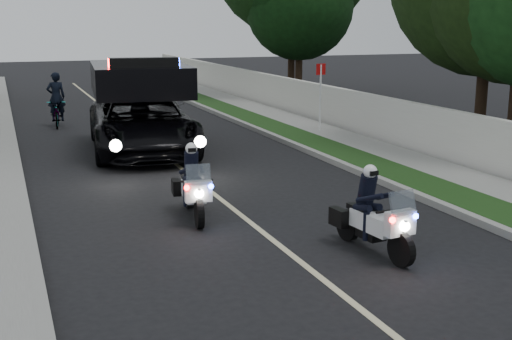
{
  "coord_description": "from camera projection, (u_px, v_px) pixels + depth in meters",
  "views": [
    {
      "loc": [
        -4.4,
        -8.45,
        3.88
      ],
      "look_at": [
        0.2,
        3.4,
        1.0
      ],
      "focal_mm": 46.43,
      "sensor_mm": 36.0,
      "label": 1
    }
  ],
  "objects": [
    {
      "name": "curb_left",
      "position": [
        18.0,
        166.0,
        17.72
      ],
      "size": [
        0.2,
        60.0,
        0.15
      ],
      "primitive_type": "cube",
      "color": "gray",
      "rests_on": "ground"
    },
    {
      "name": "tree_right_e",
      "position": [
        298.0,
        99.0,
        33.59
      ],
      "size": [
        6.53,
        6.53,
        8.93
      ],
      "primitive_type": null,
      "rotation": [
        0.0,
        0.0,
        -0.25
      ],
      "color": "black",
      "rests_on": "ground"
    },
    {
      "name": "bicycle",
      "position": [
        58.0,
        126.0,
        24.82
      ],
      "size": [
        0.85,
        1.96,
        0.99
      ],
      "primitive_type": "imported",
      "rotation": [
        0.0,
        0.0,
        -0.1
      ],
      "color": "black",
      "rests_on": "ground"
    },
    {
      "name": "sign_post",
      "position": [
        320.0,
        133.0,
        23.27
      ],
      "size": [
        0.46,
        0.46,
        2.52
      ],
      "primitive_type": null,
      "rotation": [
        0.0,
        0.0,
        0.18
      ],
      "color": "#B10C0D",
      "rests_on": "ground"
    },
    {
      "name": "police_moto_left",
      "position": [
        194.0,
        217.0,
        13.37
      ],
      "size": [
        0.85,
        1.84,
        1.51
      ],
      "primitive_type": null,
      "rotation": [
        0.0,
        0.0,
        -0.13
      ],
      "color": "white",
      "rests_on": "ground"
    },
    {
      "name": "ground",
      "position": [
        324.0,
        281.0,
        10.09
      ],
      "size": [
        120.0,
        120.0,
        0.0
      ],
      "primitive_type": "plane",
      "color": "black",
      "rests_on": "ground"
    },
    {
      "name": "property_wall",
      "position": [
        380.0,
        119.0,
        21.52
      ],
      "size": [
        0.22,
        60.0,
        1.5
      ],
      "primitive_type": "cube",
      "color": "beige",
      "rests_on": "ground"
    },
    {
      "name": "police_moto_right",
      "position": [
        372.0,
        252.0,
        11.33
      ],
      "size": [
        0.82,
        1.85,
        1.52
      ],
      "primitive_type": null,
      "rotation": [
        0.0,
        0.0,
        0.11
      ],
      "color": "silver",
      "rests_on": "ground"
    },
    {
      "name": "tree_right_a",
      "position": [
        511.0,
        154.0,
        19.63
      ],
      "size": [
        6.78,
        6.78,
        9.45
      ],
      "primitive_type": null,
      "rotation": [
        0.0,
        0.0,
        0.22
      ],
      "color": "#1A320F",
      "rests_on": "ground"
    },
    {
      "name": "lane_marking",
      "position": [
        167.0,
        157.0,
        19.19
      ],
      "size": [
        0.12,
        50.0,
        0.01
      ],
      "primitive_type": "cube",
      "color": "#BFB78C",
      "rests_on": "ground"
    },
    {
      "name": "curb_right",
      "position": [
        296.0,
        146.0,
        20.62
      ],
      "size": [
        0.2,
        60.0,
        0.15
      ],
      "primitive_type": "cube",
      "color": "gray",
      "rests_on": "ground"
    },
    {
      "name": "sidewalk_right",
      "position": [
        352.0,
        141.0,
        21.32
      ],
      "size": [
        1.4,
        60.0,
        0.16
      ],
      "primitive_type": "cube",
      "color": "gray",
      "rests_on": "ground"
    },
    {
      "name": "police_suv",
      "position": [
        143.0,
        152.0,
        20.03
      ],
      "size": [
        3.57,
        6.61,
        3.08
      ],
      "primitive_type": "imported",
      "rotation": [
        0.0,
        0.0,
        -0.1
      ],
      "color": "black",
      "rests_on": "ground"
    },
    {
      "name": "cyclist",
      "position": [
        58.0,
        126.0,
        24.82
      ],
      "size": [
        0.69,
        0.49,
        1.83
      ],
      "primitive_type": "imported",
      "rotation": [
        0.0,
        0.0,
        3.22
      ],
      "color": "black",
      "rests_on": "ground"
    },
    {
      "name": "tree_right_d",
      "position": [
        291.0,
        96.0,
        34.75
      ],
      "size": [
        10.66,
        10.66,
        13.94
      ],
      "primitive_type": null,
      "rotation": [
        0.0,
        0.0,
        0.34
      ],
      "color": "#183C14",
      "rests_on": "ground"
    },
    {
      "name": "tree_right_c",
      "position": [
        478.0,
        145.0,
        21.06
      ],
      "size": [
        6.53,
        6.53,
        10.01
      ],
      "primitive_type": null,
      "rotation": [
        0.0,
        0.0,
        0.09
      ],
      "color": "#1A320F",
      "rests_on": "ground"
    },
    {
      "name": "grass_verge",
      "position": [
        316.0,
        144.0,
        20.86
      ],
      "size": [
        1.2,
        60.0,
        0.16
      ],
      "primitive_type": "cube",
      "color": "#193814",
      "rests_on": "ground"
    }
  ]
}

